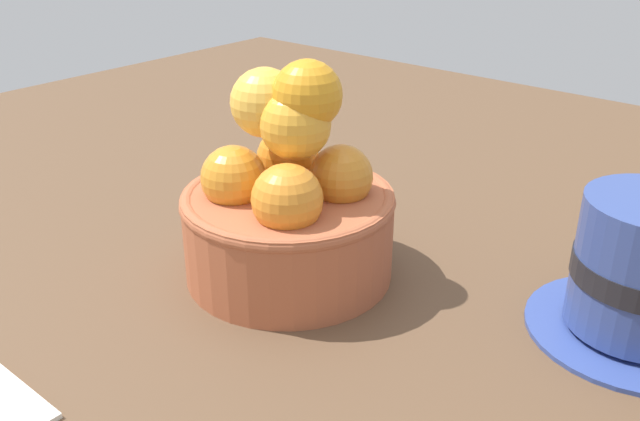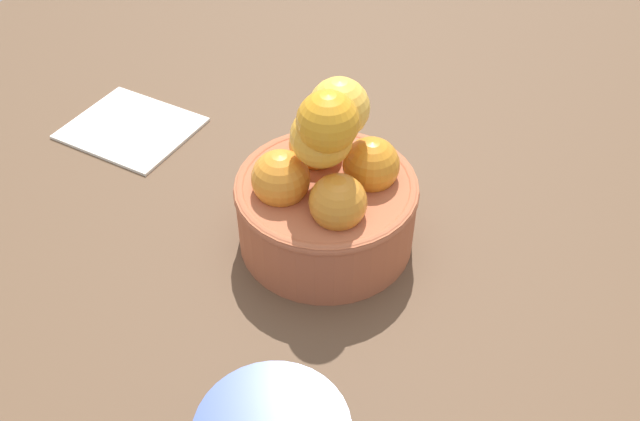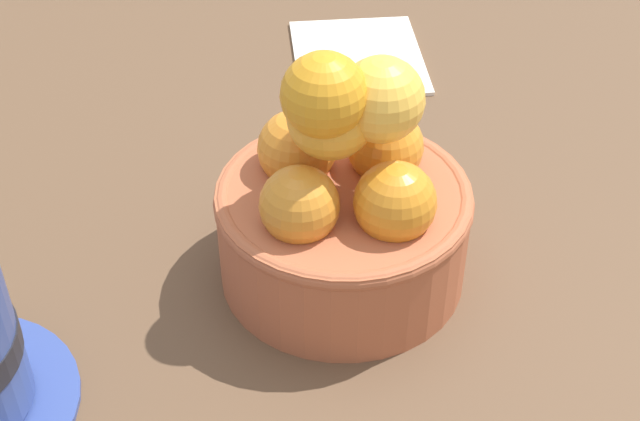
% 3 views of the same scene
% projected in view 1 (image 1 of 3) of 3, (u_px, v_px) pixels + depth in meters
% --- Properties ---
extents(ground_plane, '(1.13, 1.17, 0.05)m').
position_uv_depth(ground_plane, '(290.00, 303.00, 0.48)').
color(ground_plane, brown).
extents(terracotta_bowl, '(0.14, 0.14, 0.15)m').
position_uv_depth(terracotta_bowl, '(288.00, 205.00, 0.45)').
color(terracotta_bowl, '#AD5938').
rests_on(terracotta_bowl, ground_plane).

